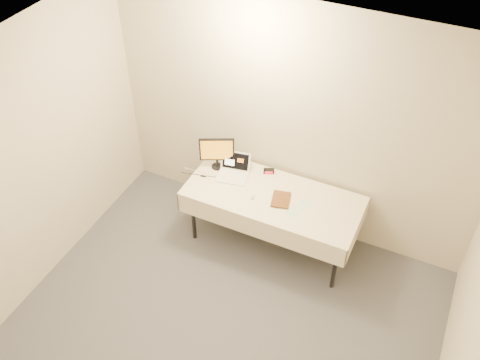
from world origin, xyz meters
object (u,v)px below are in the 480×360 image
at_px(book, 272,190).
at_px(laptop, 234,170).
at_px(table, 273,200).
at_px(monitor, 217,151).

bearing_deg(book, laptop, 147.53).
distance_m(table, laptop, 0.55).
height_order(laptop, monitor, monitor).
bearing_deg(monitor, laptop, -34.18).
distance_m(laptop, book, 0.57).
relative_size(table, laptop, 4.90).
relative_size(laptop, monitor, 0.97).
bearing_deg(table, book, -80.50).
bearing_deg(book, table, 86.45).
bearing_deg(monitor, table, -38.09).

